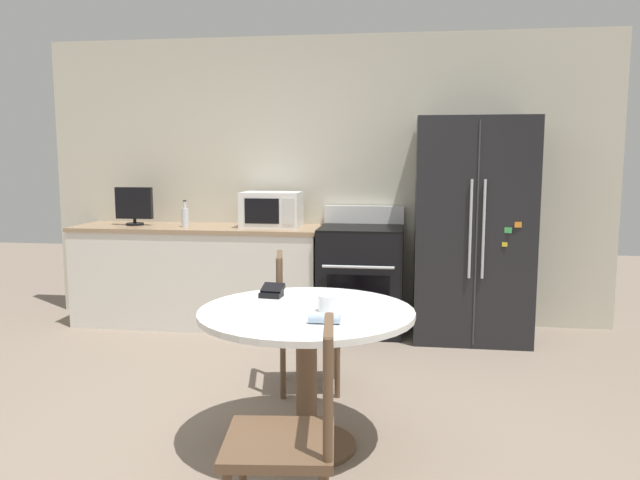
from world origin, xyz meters
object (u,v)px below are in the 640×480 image
(dining_chair_near, at_px, (287,442))
(countertop_tv, at_px, (134,205))
(refrigerator, at_px, (472,229))
(oven_range, at_px, (361,278))
(dining_chair_far, at_px, (305,324))
(counter_bottle, at_px, (185,217))
(candle_glass, at_px, (327,304))
(wallet, at_px, (272,292))
(microwave, at_px, (271,209))

(dining_chair_near, bearing_deg, countertop_tv, 26.33)
(countertop_tv, bearing_deg, dining_chair_near, -57.07)
(refrigerator, relative_size, oven_range, 1.70)
(dining_chair_far, xyz_separation_m, dining_chair_near, (0.21, -1.68, 0.00))
(dining_chair_far, bearing_deg, counter_bottle, -147.91)
(countertop_tv, xyz_separation_m, dining_chair_near, (2.03, -3.14, -0.65))
(refrigerator, distance_m, dining_chair_far, 1.89)
(dining_chair_far, relative_size, candle_glass, 9.60)
(dining_chair_near, distance_m, wallet, 1.21)
(refrigerator, xyz_separation_m, wallet, (-1.28, -1.95, -0.15))
(counter_bottle, xyz_separation_m, dining_chair_far, (1.31, -1.39, -0.56))
(oven_range, height_order, microwave, microwave)
(oven_range, height_order, dining_chair_far, oven_range)
(refrigerator, distance_m, countertop_tv, 3.01)
(candle_glass, xyz_separation_m, wallet, (-0.35, 0.29, -0.01))
(counter_bottle, height_order, wallet, counter_bottle)
(oven_range, relative_size, countertop_tv, 3.12)
(counter_bottle, bearing_deg, dining_chair_far, -46.60)
(countertop_tv, height_order, counter_bottle, countertop_tv)
(refrigerator, relative_size, microwave, 3.53)
(refrigerator, distance_m, dining_chair_near, 3.25)
(oven_range, bearing_deg, dining_chair_far, -100.34)
(dining_chair_far, bearing_deg, dining_chair_near, -4.05)
(counter_bottle, bearing_deg, refrigerator, -0.03)
(countertop_tv, height_order, wallet, countertop_tv)
(refrigerator, xyz_separation_m, counter_bottle, (-2.50, 0.00, 0.07))
(oven_range, xyz_separation_m, dining_chair_far, (-0.26, -1.43, -0.03))
(refrigerator, relative_size, countertop_tv, 5.31)
(candle_glass, bearing_deg, countertop_tv, 132.07)
(countertop_tv, bearing_deg, refrigerator, -1.34)
(counter_bottle, bearing_deg, dining_chair_near, -63.58)
(refrigerator, height_order, countertop_tv, refrigerator)
(refrigerator, relative_size, counter_bottle, 7.70)
(oven_range, height_order, counter_bottle, counter_bottle)
(wallet, bearing_deg, dining_chair_far, 80.94)
(microwave, bearing_deg, counter_bottle, -171.68)
(dining_chair_far, height_order, candle_glass, dining_chair_far)
(candle_glass, bearing_deg, counter_bottle, 125.12)
(dining_chair_near, bearing_deg, dining_chair_far, 0.66)
(dining_chair_far, bearing_deg, wallet, -20.37)
(oven_range, relative_size, candle_glass, 11.50)
(dining_chair_near, bearing_deg, refrigerator, -24.21)
(oven_range, height_order, countertop_tv, countertop_tv)
(oven_range, xyz_separation_m, candle_glass, (0.00, -2.28, 0.31))
(refrigerator, distance_m, counter_bottle, 2.50)
(countertop_tv, distance_m, dining_chair_near, 3.79)
(refrigerator, height_order, candle_glass, refrigerator)
(refrigerator, relative_size, candle_glass, 19.57)
(counter_bottle, bearing_deg, oven_range, 1.66)
(counter_bottle, height_order, candle_glass, counter_bottle)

